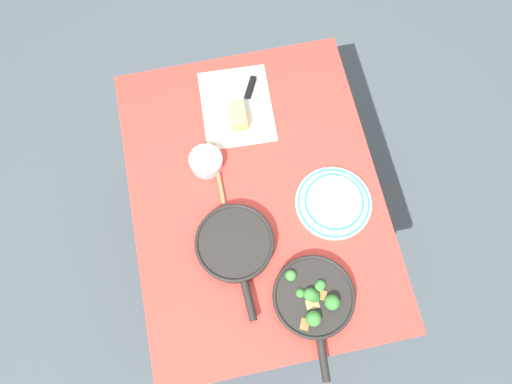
{
  "coord_description": "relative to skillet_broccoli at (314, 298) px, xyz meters",
  "views": [
    {
      "loc": [
        0.45,
        -0.09,
        2.19
      ],
      "look_at": [
        0.0,
        0.0,
        0.78
      ],
      "focal_mm": 32.0,
      "sensor_mm": 36.0,
      "label": 1
    }
  ],
  "objects": [
    {
      "name": "ground_plane",
      "position": [
        -0.37,
        -0.1,
        -0.79
      ],
      "size": [
        14.0,
        14.0,
        0.0
      ],
      "primitive_type": "plane",
      "color": "#424C51"
    },
    {
      "name": "dining_table_red",
      "position": [
        -0.37,
        -0.1,
        -0.12
      ],
      "size": [
        1.08,
        0.82,
        0.76
      ],
      "color": "red",
      "rests_on": "ground_plane"
    },
    {
      "name": "skillet_broccoli",
      "position": [
        0.0,
        0.0,
        0.0
      ],
      "size": [
        0.36,
        0.25,
        0.08
      ],
      "rotation": [
        0.0,
        0.0,
        6.2
      ],
      "color": "black",
      "rests_on": "dining_table_red"
    },
    {
      "name": "parchment_sheet",
      "position": [
        -0.7,
        -0.1,
        -0.03
      ],
      "size": [
        0.32,
        0.26,
        0.0
      ],
      "color": "beige",
      "rests_on": "dining_table_red"
    },
    {
      "name": "wooden_spoon",
      "position": [
        -0.34,
        -0.21,
        -0.02
      ],
      "size": [
        0.37,
        0.04,
        0.02
      ],
      "rotation": [
        0.0,
        0.0,
        0.0
      ],
      "color": "#996B42",
      "rests_on": "dining_table_red"
    },
    {
      "name": "cheese_block",
      "position": [
        -0.65,
        -0.11,
        0.0
      ],
      "size": [
        0.1,
        0.06,
        0.05
      ],
      "color": "#E0C15B",
      "rests_on": "dining_table_red"
    },
    {
      "name": "grater_knife",
      "position": [
        -0.72,
        -0.06,
        -0.02
      ],
      "size": [
        0.22,
        0.13,
        0.02
      ],
      "rotation": [
        0.0,
        0.0,
        5.82
      ],
      "color": "silver",
      "rests_on": "dining_table_red"
    },
    {
      "name": "dinner_plate_stack",
      "position": [
        -0.28,
        0.14,
        -0.01
      ],
      "size": [
        0.25,
        0.25,
        0.03
      ],
      "color": "silver",
      "rests_on": "dining_table_red"
    },
    {
      "name": "skillet_eggs",
      "position": [
        -0.21,
        -0.2,
        -0.0
      ],
      "size": [
        0.37,
        0.25,
        0.05
      ],
      "rotation": [
        0.0,
        0.0,
        0.04
      ],
      "color": "black",
      "rests_on": "dining_table_red"
    },
    {
      "name": "prep_bowl_steel",
      "position": [
        -0.51,
        -0.24,
        -0.0
      ],
      "size": [
        0.11,
        0.11,
        0.04
      ],
      "color": "#B7B7BC",
      "rests_on": "dining_table_red"
    }
  ]
}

